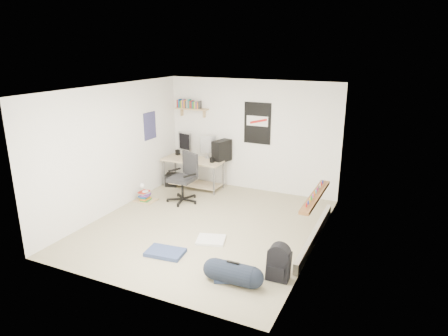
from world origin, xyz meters
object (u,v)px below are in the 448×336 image
at_px(office_chair, 182,180).
at_px(book_stack, 145,194).
at_px(duffel_bag, 233,274).
at_px(backpack, 279,266).
at_px(desk, 194,173).

height_order(office_chair, book_stack, office_chair).
distance_m(office_chair, duffel_bag, 3.26).
xyz_separation_m(backpack, duffel_bag, (-0.54, -0.38, -0.06)).
distance_m(duffel_bag, book_stack, 3.61).
relative_size(backpack, duffel_bag, 0.71).
relative_size(backpack, book_stack, 1.02).
xyz_separation_m(office_chair, backpack, (2.75, -1.98, -0.29)).
distance_m(office_chair, backpack, 3.40).
xyz_separation_m(desk, backpack, (2.96, -2.85, -0.16)).
xyz_separation_m(desk, office_chair, (0.21, -0.87, 0.13)).
xyz_separation_m(office_chair, book_stack, (-0.75, -0.30, -0.34)).
height_order(office_chair, duffel_bag, office_chair).
height_order(office_chair, backpack, office_chair).
bearing_deg(office_chair, duffel_bag, -23.65).
bearing_deg(book_stack, duffel_bag, -34.84).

